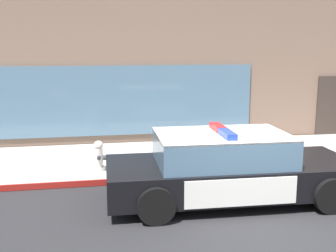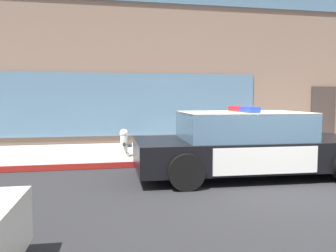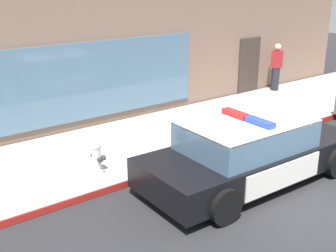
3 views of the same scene
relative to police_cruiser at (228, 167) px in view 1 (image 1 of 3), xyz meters
The scene contains 6 objects.
ground 1.38m from the police_cruiser, 81.57° to the right, with size 48.00×48.00×0.00m, color #262628.
sidewalk 3.13m from the police_cruiser, 86.71° to the left, with size 48.00×3.48×0.15m, color #B2ADA3.
curb_red_paint 1.46m from the police_cruiser, 82.37° to the left, with size 28.80×0.04×0.14m, color maroon.
storefront_building 11.29m from the police_cruiser, 100.72° to the left, with size 23.97×11.72×7.51m.
police_cruiser is the anchor object (origin of this frame).
fire_hydrant 3.23m from the police_cruiser, 141.41° to the left, with size 0.34×0.39×0.73m.
Camera 1 is at (-2.80, -6.44, 3.07)m, focal length 44.26 mm.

